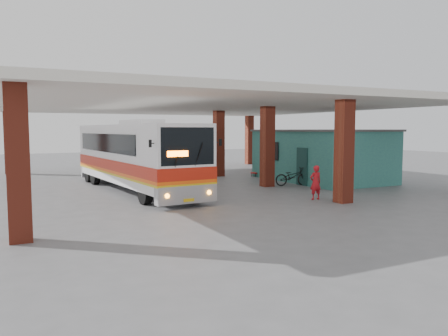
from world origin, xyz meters
name	(u,v)px	position (x,y,z in m)	size (l,w,h in m)	color
ground	(247,198)	(0.00, 0.00, 0.00)	(90.00, 90.00, 0.00)	#515154
brick_columns	(225,146)	(1.43, 5.00, 2.17)	(20.10, 21.60, 4.35)	maroon
canopy_roof	(199,106)	(0.50, 6.50, 4.50)	(21.00, 23.00, 0.30)	silver
shop_building	(321,155)	(7.49, 4.00, 1.56)	(5.20, 8.20, 3.11)	#2A6569
coach_bus	(135,156)	(-3.91, 4.61, 1.78)	(3.50, 12.42, 3.57)	white
motorcycle	(292,176)	(4.39, 2.60, 0.51)	(0.68, 1.96, 1.03)	black
pedestrian	(316,183)	(2.46, -1.83, 0.76)	(0.56, 0.36, 1.52)	red
red_chair	(256,170)	(5.10, 7.63, 0.41)	(0.59, 0.59, 0.88)	#B21513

